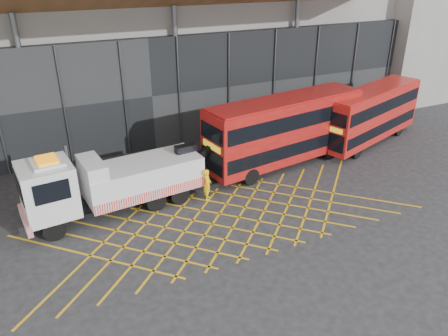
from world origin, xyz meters
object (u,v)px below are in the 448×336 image
bus_towed (285,128)px  bus_second (370,113)px  recovery_truck (109,182)px  worker (207,185)px

bus_towed → bus_second: bus_towed is taller
recovery_truck → bus_towed: 12.09m
recovery_truck → bus_second: (20.02, 1.92, 0.50)m
worker → bus_second: bearing=-54.0°
recovery_truck → worker: bearing=-16.5°
recovery_truck → bus_towed: size_ratio=0.98×
bus_towed → worker: bearing=-169.6°
worker → recovery_truck: bearing=104.2°
recovery_truck → worker: size_ratio=6.03×
bus_towed → bus_second: 8.06m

